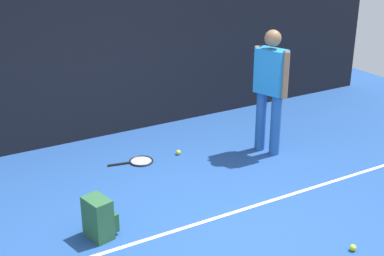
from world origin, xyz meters
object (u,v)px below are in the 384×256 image
at_px(backpack, 99,218).
at_px(tennis_ball_far_left, 353,248).
at_px(tennis_ball_by_fence, 178,152).
at_px(tennis_player, 270,85).
at_px(tennis_racket, 139,161).

xyz_separation_m(backpack, tennis_ball_far_left, (2.05, -1.48, -0.18)).
xyz_separation_m(tennis_ball_by_fence, tennis_ball_far_left, (0.40, -2.84, 0.00)).
bearing_deg(tennis_player, backpack, 88.07).
relative_size(backpack, tennis_ball_by_fence, 6.67).
distance_m(tennis_racket, tennis_ball_far_left, 3.05).
bearing_deg(tennis_ball_far_left, tennis_racket, 108.52).
xyz_separation_m(tennis_player, tennis_ball_far_left, (-0.72, -2.32, -0.93)).
relative_size(backpack, tennis_ball_far_left, 6.67).
distance_m(tennis_player, tennis_ball_by_fence, 1.54).
xyz_separation_m(backpack, tennis_ball_by_fence, (1.65, 1.36, -0.18)).
bearing_deg(backpack, tennis_player, -85.58).
distance_m(backpack, tennis_ball_by_fence, 2.15).
bearing_deg(tennis_ball_by_fence, tennis_player, -24.76).
distance_m(tennis_ball_by_fence, tennis_ball_far_left, 2.87).
height_order(tennis_player, tennis_ball_by_fence, tennis_player).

